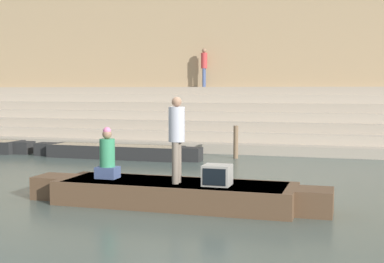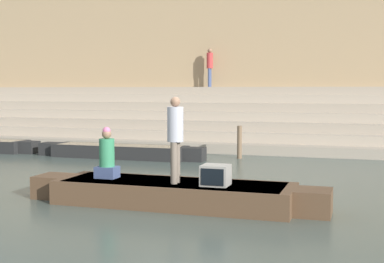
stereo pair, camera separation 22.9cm
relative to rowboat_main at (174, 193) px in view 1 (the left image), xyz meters
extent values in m
plane|color=#47544C|center=(-0.12, 0.77, -0.25)|extent=(120.00, 120.00, 0.00)
cube|color=tan|center=(-0.12, 11.20, -0.08)|extent=(36.00, 5.60, 0.34)
cube|color=#B2A28D|center=(-0.12, 11.60, 0.26)|extent=(36.00, 4.80, 0.34)
cube|color=tan|center=(-0.12, 12.00, 0.60)|extent=(36.00, 4.00, 0.34)
cube|color=#B2A28D|center=(-0.12, 12.40, 0.95)|extent=(36.00, 3.20, 0.34)
cube|color=tan|center=(-0.12, 12.80, 1.29)|extent=(36.00, 2.40, 0.34)
cube|color=#B2A28D|center=(-0.12, 13.20, 1.63)|extent=(36.00, 1.60, 0.34)
cube|color=tan|center=(-0.12, 13.60, 1.97)|extent=(36.00, 0.80, 0.34)
cube|color=tan|center=(-0.12, 14.60, 3.48)|extent=(34.20, 1.20, 7.46)
cube|color=brown|center=(-0.12, 13.98, 0.05)|extent=(34.20, 0.12, 0.60)
cube|color=brown|center=(0.00, 0.00, -0.02)|extent=(4.73, 1.37, 0.47)
cube|color=tan|center=(0.00, 0.00, 0.19)|extent=(4.35, 1.27, 0.05)
cube|color=brown|center=(2.70, 0.00, -0.02)|extent=(0.66, 0.76, 0.47)
cube|color=brown|center=(-2.69, 0.00, -0.02)|extent=(0.66, 0.76, 0.47)
cylinder|color=olive|center=(-0.71, 0.79, 0.12)|extent=(2.30, 0.04, 0.04)
cylinder|color=#756656|center=(0.09, -0.05, 0.62)|extent=(0.13, 0.13, 0.81)
cylinder|color=#756656|center=(0.09, -0.22, 0.62)|extent=(0.13, 0.13, 0.81)
cylinder|color=#B2B2BC|center=(0.09, -0.13, 1.36)|extent=(0.31, 0.31, 0.67)
sphere|color=#8C664C|center=(0.09, -0.13, 1.79)|extent=(0.19, 0.19, 0.19)
cube|color=#3D4C75|center=(-1.45, 0.01, 0.34)|extent=(0.44, 0.34, 0.23)
cylinder|color=#338456|center=(-1.45, 0.01, 0.74)|extent=(0.31, 0.31, 0.57)
sphere|color=#8C664C|center=(-1.45, 0.01, 1.12)|extent=(0.19, 0.19, 0.19)
sphere|color=pink|center=(-1.45, 0.01, 1.19)|extent=(0.16, 0.16, 0.16)
cube|color=#9E998E|center=(0.90, -0.14, 0.41)|extent=(0.51, 0.46, 0.39)
cube|color=black|center=(0.90, -0.38, 0.41)|extent=(0.43, 0.02, 0.31)
cube|color=black|center=(-4.20, 6.36, -0.03)|extent=(4.61, 1.03, 0.43)
cube|color=tan|center=(-4.20, 6.36, 0.16)|extent=(4.24, 0.93, 0.05)
cube|color=black|center=(-1.58, 6.36, -0.03)|extent=(0.65, 0.57, 0.43)
cube|color=black|center=(-6.83, 6.36, -0.03)|extent=(0.65, 0.57, 0.43)
cube|color=black|center=(-7.83, 6.54, -0.03)|extent=(0.57, 0.57, 0.43)
cylinder|color=brown|center=(-0.35, 7.42, 0.29)|extent=(0.16, 0.16, 1.08)
cylinder|color=#3D4C75|center=(-3.14, 13.67, 2.56)|extent=(0.12, 0.12, 0.84)
cylinder|color=#3D4C75|center=(-3.14, 13.52, 2.56)|extent=(0.12, 0.12, 0.84)
cylinder|color=#B23333|center=(-3.14, 13.60, 3.33)|extent=(0.28, 0.28, 0.70)
sphere|color=#8C664C|center=(-3.14, 13.60, 3.78)|extent=(0.20, 0.20, 0.20)
camera|label=1|loc=(3.31, -9.84, 2.03)|focal=50.00mm
camera|label=2|loc=(3.53, -9.77, 2.03)|focal=50.00mm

